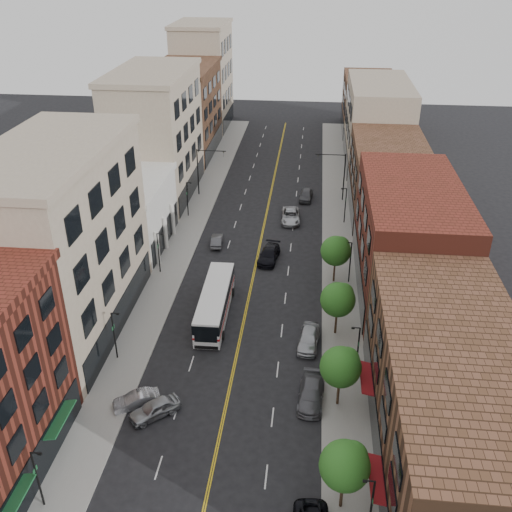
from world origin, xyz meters
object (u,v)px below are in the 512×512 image
(car_angle_a, at_px, (155,409))
(car_parked_mid, at_px, (311,394))
(car_parked_far, at_px, (309,338))
(car_lane_c, at_px, (306,195))
(car_angle_b, at_px, (137,400))
(car_lane_behind, at_px, (217,241))
(city_bus, at_px, (215,302))
(car_lane_b, at_px, (291,216))
(car_lane_a, at_px, (269,255))

(car_angle_a, xyz_separation_m, car_parked_mid, (12.68, 3.07, 0.01))
(car_parked_far, bearing_deg, car_lane_c, 97.42)
(car_parked_far, bearing_deg, car_angle_b, -139.86)
(car_angle_a, distance_m, car_lane_behind, 30.49)
(car_angle_a, bearing_deg, car_parked_far, 90.89)
(city_bus, height_order, car_angle_a, city_bus)
(car_angle_b, height_order, car_lane_behind, same)
(car_lane_b, distance_m, car_lane_c, 8.08)
(car_lane_c, bearing_deg, car_angle_b, -100.89)
(car_parked_mid, distance_m, car_parked_far, 7.61)
(city_bus, relative_size, car_angle_b, 3.07)
(car_parked_far, distance_m, car_lane_c, 35.94)
(city_bus, bearing_deg, car_angle_b, -108.65)
(car_angle_b, relative_size, car_parked_mid, 0.76)
(car_lane_a, height_order, car_lane_b, car_lane_b)
(car_angle_b, xyz_separation_m, car_lane_c, (12.90, 45.66, 0.14))
(car_lane_b, xyz_separation_m, car_lane_c, (1.92, 7.85, 0.00))
(car_lane_a, height_order, car_lane_c, car_lane_c)
(car_parked_far, height_order, car_lane_b, car_parked_far)
(car_lane_a, distance_m, car_lane_c, 19.84)
(car_parked_mid, relative_size, car_lane_behind, 1.31)
(car_parked_mid, bearing_deg, car_lane_c, 95.67)
(car_angle_b, relative_size, car_parked_far, 0.81)
(car_parked_far, distance_m, car_lane_a, 17.28)
(city_bus, xyz_separation_m, car_lane_a, (4.54, 12.49, -1.02))
(car_lane_behind, height_order, car_lane_c, car_lane_c)
(car_lane_b, bearing_deg, car_parked_far, -86.40)
(car_parked_far, bearing_deg, car_lane_b, 101.85)
(car_angle_a, height_order, car_angle_b, car_angle_a)
(car_angle_b, height_order, car_lane_c, car_lane_c)
(car_lane_a, bearing_deg, car_angle_a, -97.17)
(car_angle_b, height_order, car_parked_far, car_parked_far)
(city_bus, height_order, car_lane_c, city_bus)
(car_angle_b, distance_m, car_lane_behind, 29.62)
(car_angle_b, relative_size, car_lane_b, 0.70)
(car_parked_mid, height_order, car_parked_far, car_parked_far)
(car_lane_behind, distance_m, car_lane_c, 19.50)
(car_parked_mid, distance_m, car_lane_c, 43.55)
(city_bus, xyz_separation_m, car_parked_mid, (10.13, -11.59, -1.04))
(car_angle_a, bearing_deg, car_angle_b, -157.41)
(city_bus, height_order, car_angle_b, city_bus)
(city_bus, bearing_deg, car_lane_behind, 97.78)
(car_lane_behind, relative_size, car_lane_c, 0.85)
(car_angle_a, xyz_separation_m, car_lane_c, (11.10, 46.59, 0.05))
(car_lane_behind, bearing_deg, car_parked_far, 116.38)
(car_lane_a, relative_size, car_lane_c, 1.16)
(car_lane_a, bearing_deg, city_bus, -102.50)
(car_angle_b, relative_size, car_lane_c, 0.85)
(car_parked_far, distance_m, car_lane_b, 28.24)
(car_parked_mid, xyz_separation_m, car_lane_c, (-1.58, 43.52, 0.03))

